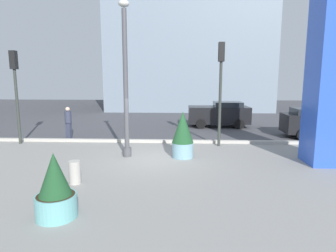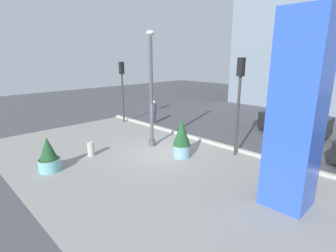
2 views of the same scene
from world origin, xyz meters
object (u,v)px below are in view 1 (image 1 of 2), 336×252
at_px(potted_plant_mid_plaza, 183,135).
at_px(concrete_bollard, 75,172).
at_px(traffic_light_corner, 221,78).
at_px(car_passing_lane, 319,123).
at_px(lamp_post, 126,84).
at_px(car_far_lane, 219,114).
at_px(pedestrian_crossing, 68,121).
at_px(potted_plant_curbside, 55,190).
at_px(traffic_light_far_side, 15,82).
at_px(art_pillar_blue, 331,81).

relative_size(potted_plant_mid_plaza, concrete_bollard, 2.63).
height_order(traffic_light_corner, car_passing_lane, traffic_light_corner).
height_order(lamp_post, concrete_bollard, lamp_post).
xyz_separation_m(car_far_lane, pedestrian_crossing, (-8.98, -4.45, 0.09)).
relative_size(potted_plant_curbside, traffic_light_far_side, 0.34).
distance_m(concrete_bollard, traffic_light_corner, 8.17).
relative_size(lamp_post, art_pillar_blue, 0.99).
bearing_deg(potted_plant_mid_plaza, traffic_light_corner, 50.91).
distance_m(potted_plant_mid_plaza, traffic_light_corner, 3.72).
bearing_deg(potted_plant_curbside, car_passing_lane, 43.38).
bearing_deg(traffic_light_far_side, art_pillar_blue, -11.57).
height_order(potted_plant_mid_plaza, traffic_light_corner, traffic_light_corner).
bearing_deg(potted_plant_mid_plaza, pedestrian_crossing, 149.46).
xyz_separation_m(art_pillar_blue, pedestrian_crossing, (-11.98, 4.36, -2.26)).
height_order(concrete_bollard, traffic_light_far_side, traffic_light_far_side).
height_order(potted_plant_curbside, car_far_lane, car_far_lane).
relative_size(potted_plant_mid_plaza, car_passing_lane, 0.48).
height_order(lamp_post, art_pillar_blue, art_pillar_blue).
xyz_separation_m(car_passing_lane, car_far_lane, (-5.16, 3.55, 0.04)).
xyz_separation_m(art_pillar_blue, traffic_light_corner, (-3.78, 2.82, 0.10)).
xyz_separation_m(art_pillar_blue, traffic_light_far_side, (-13.95, 2.85, -0.09)).
distance_m(car_passing_lane, pedestrian_crossing, 14.17).
relative_size(potted_plant_mid_plaza, pedestrian_crossing, 1.12).
xyz_separation_m(traffic_light_corner, car_passing_lane, (5.94, 2.43, -2.49)).
relative_size(potted_plant_mid_plaza, traffic_light_corner, 0.39).
bearing_deg(art_pillar_blue, car_passing_lane, 67.69).
relative_size(concrete_bollard, car_passing_lane, 0.18).
height_order(art_pillar_blue, car_passing_lane, art_pillar_blue).
bearing_deg(art_pillar_blue, traffic_light_corner, 143.27).
xyz_separation_m(traffic_light_far_side, car_far_lane, (10.94, 5.95, -2.26)).
relative_size(potted_plant_mid_plaza, traffic_light_far_side, 0.42).
relative_size(art_pillar_blue, potted_plant_mid_plaza, 3.29).
bearing_deg(car_far_lane, concrete_bollard, -117.63).
bearing_deg(art_pillar_blue, pedestrian_crossing, 160.00).
xyz_separation_m(traffic_light_far_side, car_passing_lane, (16.10, 2.40, -2.29)).
bearing_deg(potted_plant_curbside, car_far_lane, 67.72).
bearing_deg(concrete_bollard, lamp_post, 72.53).
xyz_separation_m(lamp_post, potted_plant_curbside, (-0.67, -5.59, -2.41)).
height_order(lamp_post, potted_plant_mid_plaza, lamp_post).
xyz_separation_m(potted_plant_mid_plaza, traffic_light_corner, (1.81, 2.23, 2.36)).
bearing_deg(traffic_light_corner, art_pillar_blue, -36.73).
bearing_deg(pedestrian_crossing, traffic_light_far_side, -142.55).
relative_size(traffic_light_corner, car_far_lane, 1.20).
bearing_deg(car_passing_lane, traffic_light_far_side, -171.53).
bearing_deg(concrete_bollard, car_far_lane, 62.37).
distance_m(potted_plant_mid_plaza, pedestrian_crossing, 7.42).
distance_m(potted_plant_mid_plaza, traffic_light_far_side, 8.92).
relative_size(concrete_bollard, traffic_light_far_side, 0.16).
relative_size(potted_plant_curbside, concrete_bollard, 2.15).
distance_m(art_pillar_blue, car_passing_lane, 6.16).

